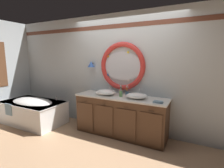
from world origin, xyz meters
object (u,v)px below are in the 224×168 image
at_px(toothbrush_holder_right, 127,93).
at_px(soap_dispenser, 121,93).
at_px(bathtub, 33,110).
at_px(sink_basin_right, 137,96).
at_px(folded_hand_towel, 158,102).
at_px(toothbrush_holder_left, 121,92).
at_px(sink_basin_left, 105,92).

bearing_deg(toothbrush_holder_right, soap_dispenser, -114.29).
distance_m(bathtub, sink_basin_right, 2.69).
bearing_deg(bathtub, folded_hand_towel, 5.23).
relative_size(soap_dispenser, folded_hand_towel, 0.86).
distance_m(toothbrush_holder_right, soap_dispenser, 0.18).
bearing_deg(soap_dispenser, bathtub, -169.66).
height_order(toothbrush_holder_left, folded_hand_towel, toothbrush_holder_left).
bearing_deg(toothbrush_holder_right, folded_hand_towel, -22.11).
distance_m(toothbrush_holder_left, folded_hand_towel, 0.93).
height_order(sink_basin_right, toothbrush_holder_right, toothbrush_holder_right).
xyz_separation_m(sink_basin_right, toothbrush_holder_left, (-0.43, 0.18, 0.01)).
xyz_separation_m(sink_basin_right, folded_hand_towel, (0.45, -0.12, -0.04)).
distance_m(sink_basin_right, soap_dispenser, 0.35).
height_order(bathtub, toothbrush_holder_left, toothbrush_holder_left).
relative_size(bathtub, soap_dispenser, 10.75).
height_order(soap_dispenser, folded_hand_towel, soap_dispenser).
xyz_separation_m(toothbrush_holder_left, soap_dispenser, (0.08, -0.17, 0.00)).
relative_size(sink_basin_right, toothbrush_holder_left, 1.90).
height_order(sink_basin_right, toothbrush_holder_left, toothbrush_holder_left).
xyz_separation_m(bathtub, soap_dispenser, (2.25, 0.41, 0.57)).
distance_m(sink_basin_left, sink_basin_right, 0.71).
bearing_deg(toothbrush_holder_right, sink_basin_left, -157.55).
bearing_deg(sink_basin_left, toothbrush_holder_left, 33.49).
xyz_separation_m(toothbrush_holder_right, soap_dispenser, (-0.07, -0.16, 0.01)).
relative_size(toothbrush_holder_left, toothbrush_holder_right, 0.99).
bearing_deg(folded_hand_towel, soap_dispenser, 170.68).
bearing_deg(soap_dispenser, toothbrush_holder_right, 65.71).
bearing_deg(bathtub, sink_basin_right, 8.63).
bearing_deg(sink_basin_left, bathtub, -168.20).
relative_size(sink_basin_left, toothbrush_holder_left, 1.97).
height_order(bathtub, sink_basin_left, sink_basin_left).
bearing_deg(toothbrush_holder_right, toothbrush_holder_left, 178.11).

